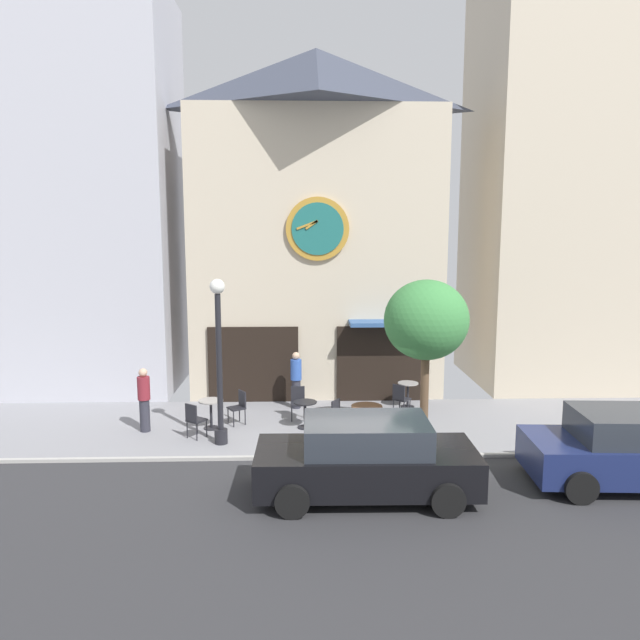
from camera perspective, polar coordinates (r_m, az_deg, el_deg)
ground_plane at (r=13.49m, az=3.94°, el=-14.27°), size 24.31×11.27×0.13m
clock_building at (r=19.42m, az=-0.35°, el=9.40°), size 7.77×4.26×10.65m
neighbor_building_left at (r=21.33m, az=-21.04°, el=10.91°), size 5.63×4.34×12.57m
neighbor_building_right at (r=22.23m, az=21.28°, el=11.99°), size 5.19×4.96×13.51m
street_lamp at (r=14.79m, az=-9.46°, el=-3.86°), size 0.36×0.36×4.04m
street_tree at (r=14.48m, az=9.97°, el=-0.09°), size 2.01×1.80×4.04m
cafe_table_center_left at (r=16.31m, az=-10.21°, el=-8.27°), size 0.65×0.65×0.77m
cafe_table_center at (r=16.13m, az=-1.40°, el=-8.51°), size 0.62×0.62×0.72m
cafe_table_rightmost at (r=15.59m, az=4.41°, el=-8.75°), size 0.79×0.79×0.77m
cafe_table_near_curb at (r=18.10m, az=8.26°, el=-6.66°), size 0.60×0.60×0.74m
cafe_chair_corner at (r=16.87m, az=-2.10°, el=-7.54°), size 0.40×0.40×0.90m
cafe_chair_left_end at (r=16.58m, az=-7.61°, el=-7.90°), size 0.55×0.55×0.90m
cafe_chair_right_end at (r=17.31m, az=7.57°, el=-7.19°), size 0.56×0.56×0.90m
cafe_chair_near_tree at (r=15.66m, az=-11.75°, el=-9.00°), size 0.56×0.56×0.90m
cafe_chair_by_entrance at (r=14.77m, az=4.41°, el=-9.92°), size 0.47×0.47×0.90m
cafe_chair_near_lamp at (r=15.71m, az=1.17°, el=-8.76°), size 0.56×0.56×0.90m
pedestrian_blue at (r=17.77m, az=-2.26°, el=-5.59°), size 0.44×0.44×1.67m
pedestrian_maroon at (r=16.40m, az=-16.21°, el=-7.14°), size 0.45×0.45×1.67m
parked_car_black at (r=12.18m, az=4.34°, el=-12.87°), size 4.33×2.07×1.55m
parked_car_navy at (r=14.18m, az=27.48°, el=-10.71°), size 4.40×2.21×1.55m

